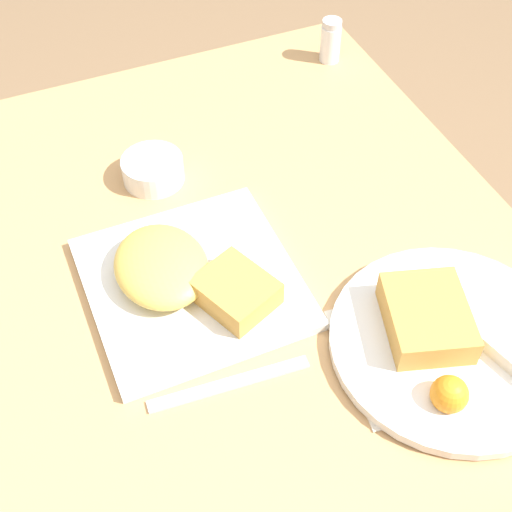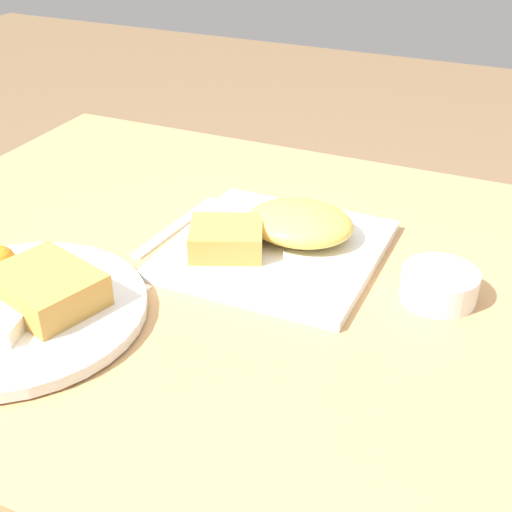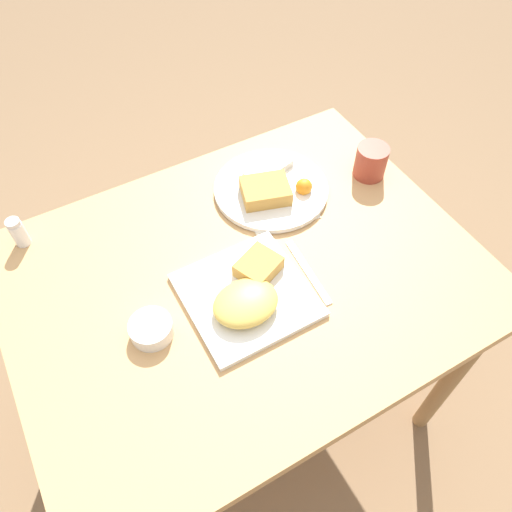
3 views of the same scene
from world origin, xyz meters
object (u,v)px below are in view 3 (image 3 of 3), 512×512
object	(u,v)px
salt_shaker	(19,234)
coffee_mug	(371,161)
plate_oval_far	(271,187)
sauce_ramekin	(151,329)
butter_knife	(308,272)
plate_square_near	(248,294)

from	to	relation	value
salt_shaker	coffee_mug	xyz separation A→B (m)	(0.88, -0.22, 0.01)
salt_shaker	plate_oval_far	bearing A→B (deg)	-13.68
sauce_ramekin	butter_knife	distance (m)	0.38
sauce_ramekin	plate_square_near	bearing A→B (deg)	-6.39
plate_square_near	plate_oval_far	size ratio (longest dim) A/B	0.89
plate_square_near	butter_knife	size ratio (longest dim) A/B	1.35
salt_shaker	coffee_mug	distance (m)	0.91
butter_knife	plate_oval_far	bearing A→B (deg)	-7.29
salt_shaker	sauce_ramekin	bearing A→B (deg)	-65.34
plate_oval_far	sauce_ramekin	bearing A→B (deg)	-151.13
plate_square_near	salt_shaker	distance (m)	0.57
salt_shaker	coffee_mug	world-z (taller)	coffee_mug
sauce_ramekin	coffee_mug	xyz separation A→B (m)	(0.70, 0.17, 0.03)
plate_square_near	sauce_ramekin	size ratio (longest dim) A/B	2.90
plate_oval_far	coffee_mug	world-z (taller)	coffee_mug
plate_square_near	butter_knife	bearing A→B (deg)	-1.26
plate_oval_far	sauce_ramekin	distance (m)	0.50
sauce_ramekin	coffee_mug	bearing A→B (deg)	13.59
plate_oval_far	coffee_mug	bearing A→B (deg)	-14.51
plate_oval_far	coffee_mug	size ratio (longest dim) A/B	3.35
sauce_ramekin	coffee_mug	world-z (taller)	coffee_mug
plate_oval_far	salt_shaker	bearing A→B (deg)	166.32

